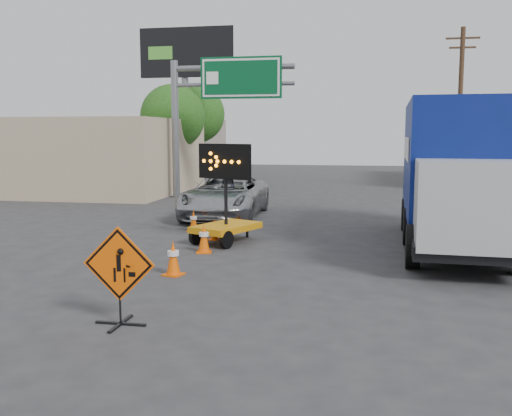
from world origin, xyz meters
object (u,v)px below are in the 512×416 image
(pickup_truck, at_px, (225,196))
(box_truck, at_px, (455,182))
(arrow_board, at_px, (226,221))
(construction_sign, at_px, (119,273))

(pickup_truck, bearing_deg, box_truck, -32.17)
(arrow_board, height_order, box_truck, box_truck)
(construction_sign, xyz_separation_m, arrow_board, (0.02, 7.46, -0.23))
(box_truck, bearing_deg, construction_sign, -126.52)
(construction_sign, height_order, arrow_board, arrow_board)
(construction_sign, distance_m, pickup_truck, 12.63)
(construction_sign, distance_m, arrow_board, 7.47)
(arrow_board, relative_size, pickup_truck, 0.49)
(pickup_truck, relative_size, box_truck, 0.68)
(construction_sign, distance_m, box_truck, 10.38)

